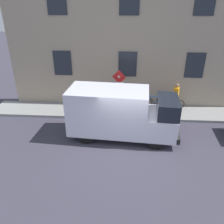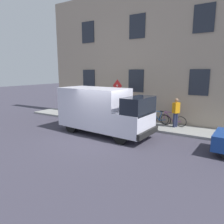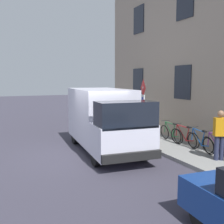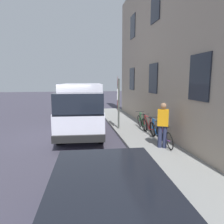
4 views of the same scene
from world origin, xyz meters
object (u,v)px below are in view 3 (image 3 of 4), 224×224
bicycle_red (184,137)px  pedestrian (220,133)px  sign_post_stacked (143,105)px  bicycle_green (171,133)px  delivery_van (104,118)px  bicycle_blue (200,142)px  bicycle_purple (218,147)px

bicycle_red → pedestrian: (-0.19, -2.06, 0.56)m
sign_post_stacked → bicycle_green: (1.22, -0.42, -1.29)m
delivery_van → bicycle_blue: delivery_van is taller
bicycle_green → bicycle_blue: bearing=-177.6°
bicycle_purple → bicycle_red: size_ratio=1.00×
bicycle_blue → pedestrian: (-0.19, -1.15, 0.56)m
sign_post_stacked → bicycle_red: sign_post_stacked is taller
delivery_van → bicycle_purple: bearing=50.6°
sign_post_stacked → bicycle_red: size_ratio=1.55×
delivery_van → bicycle_red: bearing=73.8°
delivery_van → bicycle_red: delivery_van is taller
bicycle_red → bicycle_green: bearing=-2.5°
delivery_van → bicycle_blue: size_ratio=3.18×
delivery_van → bicycle_red: (3.11, -1.16, -0.82)m
bicycle_green → pedestrian: size_ratio=1.00×
sign_post_stacked → bicycle_blue: sign_post_stacked is taller
sign_post_stacked → bicycle_purple: size_ratio=1.55×
bicycle_green → bicycle_red: bearing=-177.7°
delivery_van → bicycle_green: delivery_van is taller
bicycle_red → pedestrian: pedestrian is taller
pedestrian → bicycle_red: bearing=-160.3°
delivery_van → pedestrian: delivery_van is taller
bicycle_purple → bicycle_red: (-0.00, 1.81, 0.00)m
bicycle_blue → sign_post_stacked: bearing=34.4°
bicycle_blue → delivery_van: bearing=62.2°
bicycle_purple → pedestrian: size_ratio=1.00×
bicycle_blue → bicycle_green: same height
bicycle_blue → bicycle_purple: bearing=-174.2°
bicycle_blue → bicycle_green: size_ratio=1.00×
delivery_van → bicycle_red: size_ratio=3.19×
delivery_van → bicycle_red: 3.42m
bicycle_purple → bicycle_green: bearing=3.5°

